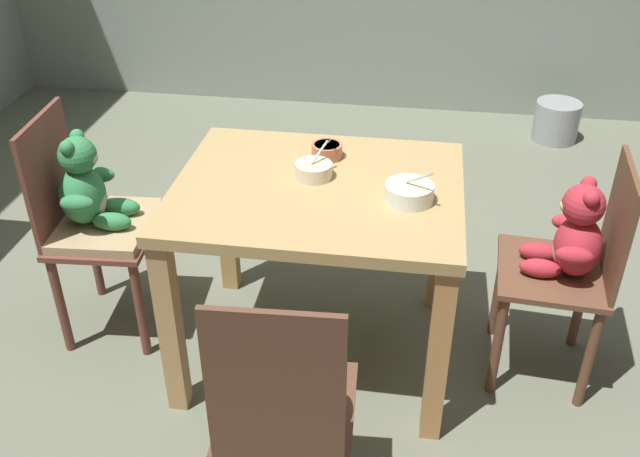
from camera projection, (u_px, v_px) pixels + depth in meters
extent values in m
cube|color=#666A58|center=(318.00, 352.00, 2.80)|extent=(5.20, 5.20, 0.04)
cube|color=tan|center=(318.00, 190.00, 2.41)|extent=(0.98, 0.81, 0.04)
cube|color=tan|center=(171.00, 328.00, 2.36)|extent=(0.07, 0.07, 0.69)
cube|color=#B97E4A|center=(438.00, 356.00, 2.25)|extent=(0.07, 0.07, 0.69)
cube|color=tan|center=(227.00, 218.00, 2.97)|extent=(0.07, 0.07, 0.69)
cube|color=tan|center=(440.00, 235.00, 2.85)|extent=(0.07, 0.07, 0.69)
cube|color=brown|center=(107.00, 231.00, 2.70)|extent=(0.40, 0.44, 0.02)
cube|color=brown|center=(50.00, 175.00, 2.59)|extent=(0.05, 0.39, 0.45)
cylinder|color=brown|center=(140.00, 309.00, 2.66)|extent=(0.04, 0.04, 0.43)
cylinder|color=brown|center=(165.00, 256.00, 2.96)|extent=(0.04, 0.04, 0.43)
cylinder|color=brown|center=(61.00, 305.00, 2.68)|extent=(0.04, 0.04, 0.43)
cylinder|color=brown|center=(94.00, 252.00, 2.98)|extent=(0.04, 0.04, 0.43)
cube|color=tan|center=(105.00, 225.00, 2.69)|extent=(0.37, 0.41, 0.04)
ellipsoid|color=#33804A|center=(83.00, 195.00, 2.62)|extent=(0.18, 0.21, 0.22)
ellipsoid|color=beige|center=(97.00, 198.00, 2.62)|extent=(0.07, 0.11, 0.13)
sphere|color=#33804A|center=(77.00, 155.00, 2.53)|extent=(0.14, 0.14, 0.14)
ellipsoid|color=beige|center=(91.00, 158.00, 2.54)|extent=(0.05, 0.06, 0.04)
sphere|color=#33804A|center=(67.00, 148.00, 2.47)|extent=(0.05, 0.05, 0.05)
sphere|color=#33804A|center=(77.00, 136.00, 2.55)|extent=(0.05, 0.05, 0.05)
ellipsoid|color=#33804A|center=(77.00, 203.00, 2.51)|extent=(0.13, 0.07, 0.06)
ellipsoid|color=#33804A|center=(98.00, 175.00, 2.70)|extent=(0.13, 0.07, 0.06)
ellipsoid|color=#33804A|center=(112.00, 222.00, 2.61)|extent=(0.15, 0.08, 0.07)
ellipsoid|color=#33804A|center=(121.00, 207.00, 2.70)|extent=(0.15, 0.08, 0.07)
cube|color=brown|center=(552.00, 272.00, 2.48)|extent=(0.40, 0.42, 0.02)
cube|color=brown|center=(618.00, 225.00, 2.33)|extent=(0.04, 0.36, 0.41)
cylinder|color=brown|center=(498.00, 289.00, 2.76)|extent=(0.04, 0.04, 0.43)
cylinder|color=brown|center=(497.00, 345.00, 2.49)|extent=(0.04, 0.04, 0.43)
cylinder|color=brown|center=(581.00, 300.00, 2.71)|extent=(0.04, 0.04, 0.43)
cylinder|color=brown|center=(589.00, 359.00, 2.43)|extent=(0.04, 0.04, 0.43)
ellipsoid|color=#AE2A35|center=(577.00, 246.00, 2.40)|extent=(0.17, 0.20, 0.22)
ellipsoid|color=beige|center=(561.00, 247.00, 2.42)|extent=(0.06, 0.11, 0.13)
sphere|color=#AE2A35|center=(584.00, 205.00, 2.32)|extent=(0.14, 0.14, 0.14)
ellipsoid|color=beige|center=(567.00, 206.00, 2.33)|extent=(0.05, 0.06, 0.04)
sphere|color=#AE2A35|center=(589.00, 184.00, 2.33)|extent=(0.05, 0.05, 0.05)
sphere|color=#AE2A35|center=(592.00, 198.00, 2.25)|extent=(0.05, 0.05, 0.05)
ellipsoid|color=#AE2A35|center=(570.00, 222.00, 2.48)|extent=(0.13, 0.07, 0.06)
ellipsoid|color=#AE2A35|center=(574.00, 256.00, 2.30)|extent=(0.13, 0.07, 0.06)
ellipsoid|color=#AE2A35|center=(539.00, 252.00, 2.51)|extent=(0.14, 0.08, 0.07)
ellipsoid|color=#AE2A35|center=(540.00, 268.00, 2.42)|extent=(0.14, 0.08, 0.07)
cube|color=brown|center=(288.00, 409.00, 1.93)|extent=(0.38, 0.40, 0.02)
cube|color=brown|center=(275.00, 391.00, 1.65)|extent=(0.33, 0.04, 0.47)
cylinder|color=brown|center=(346.00, 426.00, 2.18)|extent=(0.04, 0.04, 0.43)
cylinder|color=brown|center=(249.00, 419.00, 2.20)|extent=(0.04, 0.04, 0.43)
ellipsoid|color=beige|center=(283.00, 394.00, 1.81)|extent=(0.20, 0.17, 0.22)
ellipsoid|color=beige|center=(286.00, 383.00, 1.86)|extent=(0.11, 0.06, 0.13)
sphere|color=beige|center=(282.00, 343.00, 1.73)|extent=(0.14, 0.14, 0.14)
ellipsoid|color=beige|center=(285.00, 333.00, 1.78)|extent=(0.06, 0.05, 0.04)
sphere|color=beige|center=(301.00, 331.00, 1.69)|extent=(0.05, 0.05, 0.05)
sphere|color=beige|center=(261.00, 328.00, 1.70)|extent=(0.05, 0.05, 0.05)
ellipsoid|color=beige|center=(326.00, 383.00, 1.81)|extent=(0.07, 0.13, 0.06)
ellipsoid|color=beige|center=(243.00, 377.00, 1.83)|extent=(0.07, 0.13, 0.06)
ellipsoid|color=beige|center=(309.00, 385.00, 1.95)|extent=(0.08, 0.15, 0.07)
ellipsoid|color=beige|center=(271.00, 383.00, 1.96)|extent=(0.08, 0.15, 0.07)
cylinder|color=beige|center=(314.00, 170.00, 2.44)|extent=(0.13, 0.13, 0.05)
cylinder|color=beige|center=(314.00, 176.00, 2.45)|extent=(0.07, 0.07, 0.01)
cylinder|color=beige|center=(314.00, 165.00, 2.42)|extent=(0.11, 0.11, 0.01)
cylinder|color=#BCBCC1|center=(319.00, 153.00, 2.42)|extent=(0.06, 0.08, 0.07)
ellipsoid|color=#BCBCC1|center=(312.00, 167.00, 2.42)|extent=(0.04, 0.04, 0.01)
cylinder|color=#BA6C4B|center=(328.00, 151.00, 2.57)|extent=(0.11, 0.11, 0.05)
cylinder|color=#BA6C4B|center=(328.00, 156.00, 2.58)|extent=(0.06, 0.06, 0.01)
cylinder|color=beige|center=(328.00, 145.00, 2.56)|extent=(0.09, 0.09, 0.01)
cylinder|color=#BCBCC1|center=(330.00, 140.00, 2.52)|extent=(0.03, 0.08, 0.06)
ellipsoid|color=#BCBCC1|center=(328.00, 145.00, 2.56)|extent=(0.03, 0.04, 0.01)
cylinder|color=white|center=(409.00, 193.00, 2.30)|extent=(0.16, 0.16, 0.06)
cylinder|color=white|center=(409.00, 199.00, 2.31)|extent=(0.09, 0.09, 0.01)
cylinder|color=beige|center=(410.00, 186.00, 2.28)|extent=(0.13, 0.13, 0.01)
cylinder|color=#BCBCC1|center=(419.00, 178.00, 2.24)|extent=(0.09, 0.08, 0.08)
ellipsoid|color=#BCBCC1|center=(407.00, 186.00, 2.29)|extent=(0.04, 0.04, 0.01)
cylinder|color=#93969B|center=(556.00, 121.00, 4.38)|extent=(0.27, 0.27, 0.24)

